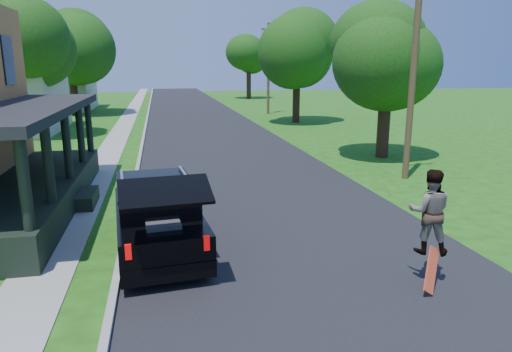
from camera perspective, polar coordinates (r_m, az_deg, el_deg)
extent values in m
plane|color=#1D4F0F|center=(9.83, 7.49, -11.98)|extent=(140.00, 140.00, 0.00)
cube|color=black|center=(28.81, -5.75, 5.13)|extent=(8.00, 120.00, 0.02)
cube|color=#9B9A96|center=(28.67, -13.85, 4.76)|extent=(0.15, 120.00, 0.12)
cube|color=#9D9D95|center=(28.77, -16.94, 4.59)|extent=(1.30, 120.00, 0.03)
cube|color=black|center=(15.30, -25.74, -2.06)|extent=(2.40, 10.00, 0.90)
cube|color=black|center=(14.87, -26.75, 7.45)|extent=(2.60, 10.30, 0.25)
cube|color=beige|center=(49.49, -24.55, 10.44)|extent=(8.00, 8.00, 5.00)
pyramid|color=black|center=(49.54, -25.10, 15.85)|extent=(12.78, 12.78, 2.20)
cube|color=black|center=(10.86, -12.14, -6.02)|extent=(2.20, 4.46, 0.83)
cube|color=black|center=(10.80, -12.39, -2.44)|extent=(1.91, 2.81, 0.54)
cube|color=black|center=(10.72, -12.47, -0.93)|extent=(1.95, 2.90, 0.08)
cube|color=black|center=(8.45, -11.25, -1.91)|extent=(1.74, 1.04, 0.37)
cube|color=#38373D|center=(9.55, -11.49, -6.89)|extent=(0.74, 0.65, 0.44)
cube|color=silver|center=(10.67, -16.36, -0.75)|extent=(0.28, 2.36, 0.06)
cube|color=silver|center=(10.78, -8.66, -0.20)|extent=(0.28, 2.36, 0.06)
cube|color=#990505|center=(8.73, -15.68, -9.13)|extent=(0.12, 0.07, 0.29)
cube|color=#990505|center=(8.86, -6.20, -8.33)|extent=(0.12, 0.07, 0.29)
cylinder|color=black|center=(12.27, -16.38, -5.47)|extent=(0.30, 0.68, 0.67)
cylinder|color=black|center=(12.37, -9.05, -4.91)|extent=(0.30, 0.68, 0.67)
cylinder|color=black|center=(9.62, -15.99, -10.84)|extent=(0.30, 0.68, 0.67)
cylinder|color=black|center=(9.75, -6.56, -10.04)|extent=(0.30, 0.68, 0.67)
imported|color=black|center=(9.58, 20.85, -4.16)|extent=(1.01, 0.92, 1.70)
cube|color=#B22E0F|center=(9.49, 21.07, -10.89)|extent=(0.61, 0.55, 0.80)
cylinder|color=black|center=(30.54, -26.25, 7.43)|extent=(0.64, 0.64, 3.33)
sphere|color=#2F631A|center=(30.44, -26.94, 13.81)|extent=(5.82, 5.82, 5.25)
sphere|color=#2F631A|center=(30.06, -26.64, 16.10)|extent=(5.04, 5.04, 4.55)
sphere|color=#2F631A|center=(31.03, -27.69, 14.79)|extent=(5.17, 5.17, 4.66)
cylinder|color=black|center=(43.56, -21.77, 9.42)|extent=(0.67, 0.67, 3.49)
sphere|color=#2F631A|center=(43.51, -22.21, 14.37)|extent=(6.42, 6.42, 6.09)
sphere|color=#2F631A|center=(43.18, -21.82, 16.23)|extent=(5.57, 5.57, 5.28)
sphere|color=#2F631A|center=(44.05, -22.98, 15.17)|extent=(5.71, 5.71, 5.42)
cylinder|color=black|center=(22.30, 15.65, 6.16)|extent=(0.62, 0.62, 3.04)
sphere|color=#2F631A|center=(22.14, 16.18, 14.05)|extent=(4.99, 4.99, 4.64)
sphere|color=#2F631A|center=(22.15, 17.73, 16.62)|extent=(4.32, 4.32, 4.02)
sphere|color=#2F631A|center=(22.24, 14.53, 15.47)|extent=(4.44, 4.44, 4.12)
cylinder|color=black|center=(35.14, 5.05, 9.52)|extent=(0.58, 0.58, 3.47)
sphere|color=#2F631A|center=(35.06, 5.17, 15.08)|extent=(5.36, 5.36, 5.01)
sphere|color=#2F631A|center=(34.98, 6.01, 16.89)|extent=(4.65, 4.65, 4.34)
sphere|color=#2F631A|center=(35.27, 4.19, 15.99)|extent=(4.76, 4.76, 4.45)
cylinder|color=black|center=(60.40, -0.92, 11.31)|extent=(0.68, 0.68, 3.54)
sphere|color=#2F631A|center=(60.35, -0.93, 14.46)|extent=(5.50, 5.50, 4.67)
sphere|color=#2F631A|center=(60.07, -0.53, 15.46)|extent=(4.76, 4.76, 4.05)
sphere|color=#2F631A|center=(60.78, -1.43, 14.95)|extent=(4.89, 4.89, 4.16)
cylinder|color=#473621|center=(18.00, 19.12, 12.89)|extent=(0.27, 0.27, 8.45)
cylinder|color=#473621|center=(41.23, 1.55, 13.19)|extent=(0.30, 0.30, 7.81)
cube|color=#473621|center=(41.34, 1.58, 17.85)|extent=(1.42, 0.55, 0.11)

